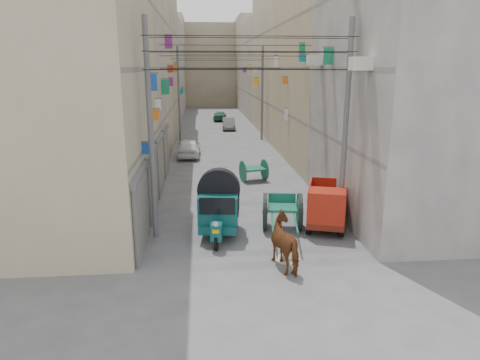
{
  "coord_description": "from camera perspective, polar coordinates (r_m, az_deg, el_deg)",
  "views": [
    {
      "loc": [
        -1.79,
        -9.52,
        6.3
      ],
      "look_at": [
        -0.32,
        6.5,
        2.03
      ],
      "focal_mm": 32.0,
      "sensor_mm": 36.0,
      "label": 1
    }
  ],
  "objects": [
    {
      "name": "ground",
      "position": [
        11.56,
        4.78,
        -18.21
      ],
      "size": [
        140.0,
        140.0,
        0.0
      ],
      "primitive_type": "plane",
      "color": "#4E4E50",
      "rests_on": "ground"
    },
    {
      "name": "tonga_cart",
      "position": [
        17.05,
        5.66,
        -4.13
      ],
      "size": [
        1.72,
        3.4,
        1.47
      ],
      "rotation": [
        0.0,
        0.0,
        -0.14
      ],
      "color": "black",
      "rests_on": "ground"
    },
    {
      "name": "signboards",
      "position": [
        31.36,
        -2.0,
        9.62
      ],
      "size": [
        8.22,
        40.52,
        5.67
      ],
      "color": "white",
      "rests_on": "ground"
    },
    {
      "name": "horse",
      "position": [
        13.93,
        6.48,
        -8.3
      ],
      "size": [
        1.43,
        2.17,
        1.68
      ],
      "primitive_type": "imported",
      "rotation": [
        0.0,
        0.0,
        3.42
      ],
      "color": "brown",
      "rests_on": "ground"
    },
    {
      "name": "second_cart",
      "position": [
        24.18,
        1.85,
        1.36
      ],
      "size": [
        1.61,
        1.49,
        1.22
      ],
      "rotation": [
        0.0,
        0.0,
        0.22
      ],
      "color": "#155B46",
      "rests_on": "ground"
    },
    {
      "name": "ac_units",
      "position": [
        18.06,
        12.95,
        18.12
      ],
      "size": [
        0.7,
        6.55,
        3.35
      ],
      "color": "beige",
      "rests_on": "ground"
    },
    {
      "name": "shutters_left",
      "position": [
        20.58,
        -11.03,
        1.09
      ],
      "size": [
        0.18,
        14.4,
        2.88
      ],
      "color": "#46464A",
      "rests_on": "ground"
    },
    {
      "name": "utility_poles",
      "position": [
        26.68,
        -1.4,
        9.93
      ],
      "size": [
        7.4,
        22.2,
        8.0
      ],
      "color": "#5C5C5F",
      "rests_on": "ground"
    },
    {
      "name": "distant_car_grey",
      "position": [
        44.56,
        -1.52,
        7.52
      ],
      "size": [
        1.4,
        3.63,
        1.18
      ],
      "primitive_type": "imported",
      "rotation": [
        0.0,
        0.0,
        -0.04
      ],
      "color": "#535755",
      "rests_on": "ground"
    },
    {
      "name": "distant_car_white",
      "position": [
        31.03,
        -6.81,
        4.31
      ],
      "size": [
        1.68,
        3.93,
        1.32
      ],
      "primitive_type": "imported",
      "rotation": [
        0.0,
        0.0,
        3.11
      ],
      "color": "white",
      "rests_on": "ground"
    },
    {
      "name": "building_row_left",
      "position": [
        44.08,
        -13.8,
        14.68
      ],
      "size": [
        8.0,
        62.0,
        14.0
      ],
      "color": "tan",
      "rests_on": "ground"
    },
    {
      "name": "auto_rickshaw",
      "position": [
        16.33,
        -2.82,
        -3.44
      ],
      "size": [
        1.84,
        2.9,
        1.99
      ],
      "rotation": [
        0.0,
        0.0,
        -0.12
      ],
      "color": "black",
      "rests_on": "ground"
    },
    {
      "name": "mini_truck",
      "position": [
        17.32,
        11.43,
        -3.71
      ],
      "size": [
        2.33,
        3.5,
        1.81
      ],
      "rotation": [
        0.0,
        0.0,
        -0.31
      ],
      "color": "black",
      "rests_on": "ground"
    },
    {
      "name": "feed_sack",
      "position": [
        14.7,
        6.32,
        -10.04
      ],
      "size": [
        0.52,
        0.41,
        0.26
      ],
      "primitive_type": "ellipsoid",
      "color": "beige",
      "rests_on": "ground"
    },
    {
      "name": "overhead_cables",
      "position": [
        23.99,
        -1.0,
        15.99
      ],
      "size": [
        7.4,
        22.52,
        1.12
      ],
      "color": "black",
      "rests_on": "ground"
    },
    {
      "name": "end_cap_building",
      "position": [
        75.54,
        -4.03,
        15.0
      ],
      "size": [
        22.0,
        10.0,
        13.0
      ],
      "primitive_type": "cube",
      "color": "tan",
      "rests_on": "ground"
    },
    {
      "name": "distant_car_green",
      "position": [
        52.12,
        -2.7,
        8.52
      ],
      "size": [
        1.79,
        3.82,
        1.08
      ],
      "primitive_type": "imported",
      "rotation": [
        0.0,
        0.0,
        3.07
      ],
      "color": "#216144",
      "rests_on": "ground"
    },
    {
      "name": "building_row_right",
      "position": [
        44.73,
        7.65,
        14.96
      ],
      "size": [
        8.0,
        62.0,
        14.0
      ],
      "color": "#ACA7A1",
      "rests_on": "ground"
    }
  ]
}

